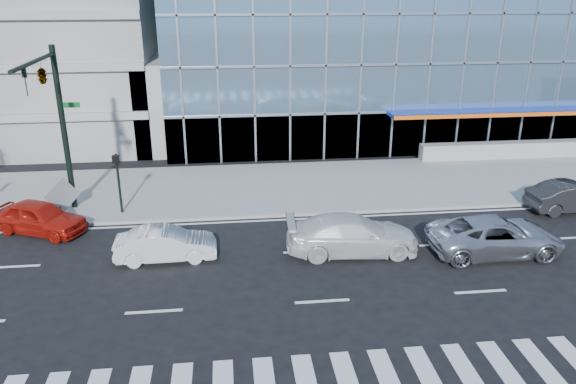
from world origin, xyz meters
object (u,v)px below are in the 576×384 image
(dark_sedan, at_px, (573,197))
(white_sedan, at_px, (166,244))
(tilted_panel, at_px, (62,195))
(red_sedan, at_px, (39,217))
(ped_signal_post, at_px, (118,174))
(silver_suv, at_px, (496,236))
(white_suv, at_px, (352,234))
(traffic_signal, at_px, (49,94))

(dark_sedan, bearing_deg, white_sedan, 96.87)
(dark_sedan, bearing_deg, tilted_panel, 83.10)
(white_sedan, bearing_deg, tilted_panel, 44.21)
(red_sedan, bearing_deg, ped_signal_post, -39.65)
(silver_suv, distance_m, white_sedan, 13.85)
(silver_suv, height_order, white_suv, white_suv)
(red_sedan, bearing_deg, tilted_panel, 8.08)
(traffic_signal, bearing_deg, white_suv, -20.34)
(white_sedan, bearing_deg, traffic_signal, 46.58)
(ped_signal_post, xyz_separation_m, red_sedan, (-3.39, -1.62, -1.39))
(silver_suv, xyz_separation_m, white_sedan, (-13.81, 0.99, -0.11))
(white_sedan, height_order, red_sedan, red_sedan)
(ped_signal_post, relative_size, white_suv, 0.54)
(ped_signal_post, bearing_deg, red_sedan, -154.51)
(traffic_signal, distance_m, white_sedan, 8.78)
(tilted_panel, bearing_deg, white_sedan, -82.46)
(silver_suv, distance_m, dark_sedan, 7.21)
(white_sedan, relative_size, dark_sedan, 0.91)
(traffic_signal, distance_m, tilted_panel, 5.16)
(white_suv, xyz_separation_m, dark_sedan, (12.00, 3.22, -0.06))
(white_sedan, distance_m, tilted_panel, 7.57)
(traffic_signal, bearing_deg, red_sedan, -125.67)
(ped_signal_post, distance_m, silver_suv, 17.52)
(traffic_signal, xyz_separation_m, dark_sedan, (24.92, -1.57, -5.41))
(dark_sedan, bearing_deg, white_suv, 103.26)
(silver_suv, height_order, red_sedan, silver_suv)
(traffic_signal, bearing_deg, white_sedan, -41.87)
(traffic_signal, xyz_separation_m, white_suv, (12.92, -4.79, -5.35))
(traffic_signal, relative_size, red_sedan, 1.81)
(silver_suv, bearing_deg, white_sedan, 85.73)
(traffic_signal, height_order, tilted_panel, traffic_signal)
(red_sedan, xyz_separation_m, tilted_panel, (0.58, 1.94, 0.31))
(traffic_signal, distance_m, dark_sedan, 25.55)
(silver_suv, height_order, white_sedan, silver_suv)
(traffic_signal, xyz_separation_m, tilted_panel, (-0.31, 0.69, -5.11))
(ped_signal_post, relative_size, red_sedan, 0.68)
(traffic_signal, bearing_deg, dark_sedan, -3.60)
(ped_signal_post, xyz_separation_m, silver_suv, (16.42, -5.94, -1.35))
(white_sedan, height_order, dark_sedan, dark_sedan)
(ped_signal_post, relative_size, tilted_panel, 2.31)
(traffic_signal, xyz_separation_m, silver_suv, (18.92, -5.57, -5.38))
(white_sedan, bearing_deg, dark_sedan, -82.92)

